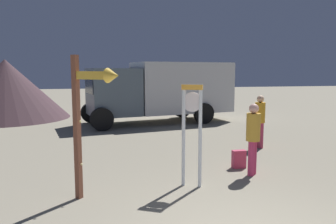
{
  "coord_description": "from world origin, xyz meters",
  "views": [
    {
      "loc": [
        -1.88,
        -3.65,
        2.32
      ],
      "look_at": [
        -0.03,
        5.14,
        1.2
      ],
      "focal_mm": 35.79,
      "sensor_mm": 36.0,
      "label": 1
    }
  ],
  "objects": [
    {
      "name": "box_truck_near",
      "position": [
        0.98,
        10.98,
        1.49
      ],
      "size": [
        6.84,
        3.54,
        2.67
      ],
      "color": "silver",
      "rests_on": "ground_plane"
    },
    {
      "name": "person_distant",
      "position": [
        2.85,
        5.47,
        0.88
      ],
      "size": [
        0.3,
        0.3,
        1.58
      ],
      "color": "#BD3654",
      "rests_on": "ground_plane"
    },
    {
      "name": "dome_tent",
      "position": [
        -6.18,
        13.69,
        1.42
      ],
      "size": [
        5.84,
        5.84,
        2.85
      ],
      "color": "#422D33",
      "rests_on": "ground_plane"
    },
    {
      "name": "standing_clock",
      "position": [
        -0.07,
        2.64,
        1.25
      ],
      "size": [
        0.41,
        0.27,
        2.04
      ],
      "color": "silver",
      "rests_on": "ground_plane"
    },
    {
      "name": "backpack",
      "position": [
        1.38,
        3.63,
        0.21
      ],
      "size": [
        0.32,
        0.19,
        0.43
      ],
      "color": "#C23E5C",
      "rests_on": "ground_plane"
    },
    {
      "name": "arrow_sign",
      "position": [
        -2.03,
        2.24,
        1.7
      ],
      "size": [
        0.87,
        0.79,
        2.59
      ],
      "color": "brown",
      "rests_on": "ground_plane"
    },
    {
      "name": "person_near_clock",
      "position": [
        1.46,
        3.07,
        0.89
      ],
      "size": [
        0.31,
        0.31,
        1.6
      ],
      "color": "#C1305A",
      "rests_on": "ground_plane"
    }
  ]
}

